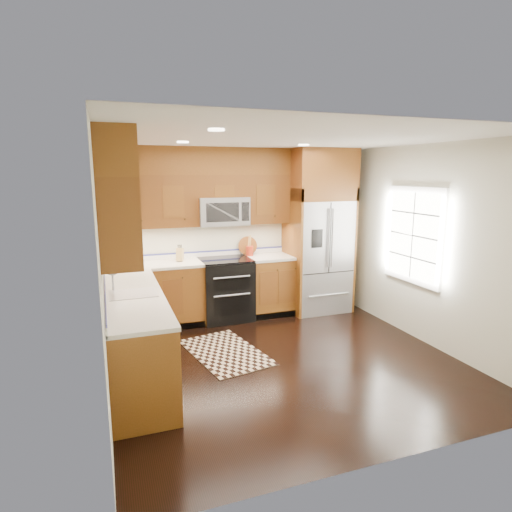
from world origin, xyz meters
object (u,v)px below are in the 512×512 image
object	(u,v)px
rug	(225,352)
knife_block	(180,254)
range	(226,289)
refrigerator	(319,231)
utensil_crock	(250,249)

from	to	relation	value
rug	knife_block	xyz separation A→B (m)	(-0.31, 1.34, 1.04)
range	rug	size ratio (longest dim) A/B	0.73
refrigerator	knife_block	world-z (taller)	refrigerator
refrigerator	rug	world-z (taller)	refrigerator
utensil_crock	range	bearing A→B (deg)	-160.89
rug	utensil_crock	size ratio (longest dim) A/B	3.97
utensil_crock	rug	bearing A→B (deg)	-120.16
refrigerator	utensil_crock	xyz separation A→B (m)	(-1.11, 0.19, -0.25)
range	knife_block	bearing A→B (deg)	170.44
knife_block	utensil_crock	xyz separation A→B (m)	(1.11, 0.04, 0.01)
range	knife_block	xyz separation A→B (m)	(-0.67, 0.11, 0.57)
refrigerator	knife_block	xyz separation A→B (m)	(-2.22, 0.15, -0.26)
refrigerator	rug	size ratio (longest dim) A/B	2.00
rug	range	bearing A→B (deg)	62.54
rug	utensil_crock	distance (m)	1.91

